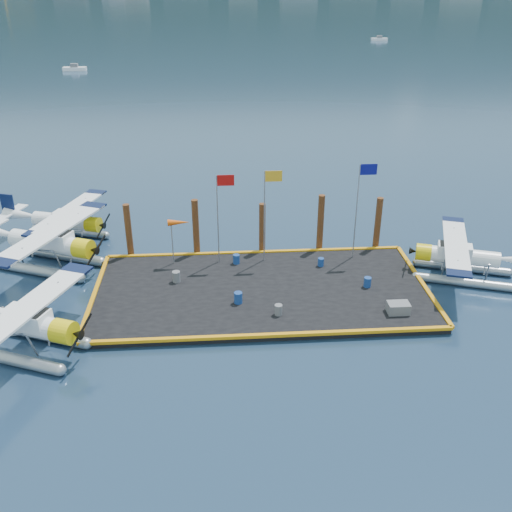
{
  "coord_description": "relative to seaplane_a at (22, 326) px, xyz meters",
  "views": [
    {
      "loc": [
        -2.46,
        -30.02,
        17.69
      ],
      "look_at": [
        -0.17,
        2.0,
        1.62
      ],
      "focal_mm": 40.0,
      "sensor_mm": 36.0,
      "label": 1
    }
  ],
  "objects": [
    {
      "name": "seaplane_c",
      "position": [
        -0.92,
        13.63,
        -0.15
      ],
      "size": [
        8.41,
        8.97,
        3.22
      ],
      "rotation": [
        0.0,
        0.0,
        -1.89
      ],
      "color": "#949AA1",
      "rests_on": "ground"
    },
    {
      "name": "piling_0",
      "position": [
        4.1,
        10.35,
        0.45
      ],
      "size": [
        0.44,
        0.44,
        4.0
      ],
      "primitive_type": "cylinder",
      "color": "#3F2612",
      "rests_on": "ground"
    },
    {
      "name": "seaplane_d",
      "position": [
        25.33,
        6.16,
        -0.17
      ],
      "size": [
        8.31,
        8.85,
        3.18
      ],
      "rotation": [
        0.0,
        0.0,
        1.24
      ],
      "color": "#949AA1",
      "rests_on": "ground"
    },
    {
      "name": "crate",
      "position": [
        20.1,
        1.68,
        -0.85
      ],
      "size": [
        1.22,
        0.82,
        0.61
      ],
      "primitive_type": "cube",
      "color": "slate",
      "rests_on": "dock"
    },
    {
      "name": "drum_5",
      "position": [
        11.24,
        8.41,
        -0.84
      ],
      "size": [
        0.44,
        0.44,
        0.62
      ],
      "primitive_type": "cylinder",
      "color": "navy",
      "rests_on": "dock"
    },
    {
      "name": "windsock",
      "position": [
        7.57,
        8.75,
        1.67
      ],
      "size": [
        1.4,
        0.44,
        3.12
      ],
      "color": "gray",
      "rests_on": "dock"
    },
    {
      "name": "flagpole_red",
      "position": [
        10.31,
        8.75,
        2.84
      ],
      "size": [
        1.14,
        0.08,
        6.0
      ],
      "color": "gray",
      "rests_on": "dock"
    },
    {
      "name": "flagpole_blue",
      "position": [
        19.3,
        8.75,
        3.13
      ],
      "size": [
        1.14,
        0.08,
        6.5
      ],
      "color": "gray",
      "rests_on": "dock"
    },
    {
      "name": "seaplane_b",
      "position": [
        -0.96,
        9.45,
        0.06
      ],
      "size": [
        9.67,
        10.2,
        3.71
      ],
      "rotation": [
        0.0,
        0.0,
        -1.97
      ],
      "color": "#949AA1",
      "rests_on": "ground"
    },
    {
      "name": "drum_4",
      "position": [
        16.73,
        7.64,
        -0.88
      ],
      "size": [
        0.39,
        0.39,
        0.55
      ],
      "primitive_type": "cylinder",
      "color": "navy",
      "rests_on": "dock"
    },
    {
      "name": "ground",
      "position": [
        12.6,
        4.95,
        -1.55
      ],
      "size": [
        4000.0,
        4000.0,
        0.0
      ],
      "primitive_type": "plane",
      "color": "#162743",
      "rests_on": "ground"
    },
    {
      "name": "drum_2",
      "position": [
        19.1,
        4.73,
        -0.84
      ],
      "size": [
        0.44,
        0.44,
        0.62
      ],
      "primitive_type": "cylinder",
      "color": "navy",
      "rests_on": "dock"
    },
    {
      "name": "dock_bumpers",
      "position": [
        12.6,
        4.95,
        -1.06
      ],
      "size": [
        20.25,
        10.25,
        0.18
      ],
      "primitive_type": null,
      "color": "orange",
      "rests_on": "dock"
    },
    {
      "name": "piling_1",
      "position": [
        8.6,
        10.35,
        0.55
      ],
      "size": [
        0.44,
        0.44,
        4.2
      ],
      "primitive_type": "cylinder",
      "color": "#3F2612",
      "rests_on": "ground"
    },
    {
      "name": "flagpole_yellow",
      "position": [
        13.3,
        8.75,
        2.96
      ],
      "size": [
        1.14,
        0.08,
        6.2
      ],
      "color": "gray",
      "rests_on": "dock"
    },
    {
      "name": "piling_2",
      "position": [
        13.1,
        10.35,
        0.35
      ],
      "size": [
        0.44,
        0.44,
        3.8
      ],
      "primitive_type": "cylinder",
      "color": "#3F2612",
      "rests_on": "ground"
    },
    {
      "name": "drum_0",
      "position": [
        7.42,
        6.2,
        -0.81
      ],
      "size": [
        0.49,
        0.49,
        0.69
      ],
      "primitive_type": "cylinder",
      "color": "slate",
      "rests_on": "dock"
    },
    {
      "name": "dock",
      "position": [
        12.6,
        4.95,
        -1.35
      ],
      "size": [
        20.0,
        10.0,
        0.4
      ],
      "primitive_type": "cube",
      "color": "black",
      "rests_on": "ground"
    },
    {
      "name": "piling_3",
      "position": [
        17.1,
        10.35,
        0.6
      ],
      "size": [
        0.44,
        0.44,
        4.3
      ],
      "primitive_type": "cylinder",
      "color": "#3F2612",
      "rests_on": "ground"
    },
    {
      "name": "piling_4",
      "position": [
        21.1,
        10.35,
        0.45
      ],
      "size": [
        0.44,
        0.44,
        4.0
      ],
      "primitive_type": "cylinder",
      "color": "#3F2612",
      "rests_on": "ground"
    },
    {
      "name": "drum_1",
      "position": [
        13.33,
        1.96,
        -0.84
      ],
      "size": [
        0.44,
        0.44,
        0.62
      ],
      "primitive_type": "cylinder",
      "color": "slate",
      "rests_on": "dock"
    },
    {
      "name": "drum_3",
      "position": [
        11.14,
        3.38,
        -0.81
      ],
      "size": [
        0.48,
        0.48,
        0.68
      ],
      "primitive_type": "cylinder",
      "color": "navy",
      "rests_on": "dock"
    },
    {
      "name": "seaplane_a",
      "position": [
        0.0,
        0.0,
        0.0
      ],
      "size": [
        9.31,
        9.83,
        3.57
      ],
      "rotation": [
        0.0,
        0.0,
        -1.95
      ],
      "color": "#949AA1",
      "rests_on": "ground"
    }
  ]
}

